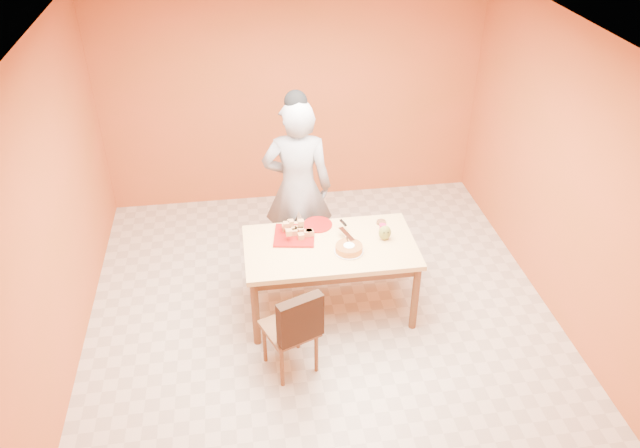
{
  "coord_description": "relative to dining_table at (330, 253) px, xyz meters",
  "views": [
    {
      "loc": [
        -0.69,
        -4.44,
        4.1
      ],
      "look_at": [
        0.01,
        0.3,
        0.97
      ],
      "focal_mm": 35.0,
      "sensor_mm": 36.0,
      "label": 1
    }
  ],
  "objects": [
    {
      "name": "ceiling",
      "position": [
        -0.09,
        -0.24,
        2.03
      ],
      "size": [
        5.0,
        5.0,
        0.0
      ],
      "primitive_type": "plane",
      "rotation": [
        3.14,
        0.0,
        0.0
      ],
      "color": "silver",
      "rests_on": "wall_back"
    },
    {
      "name": "pastry_pile",
      "position": [
        -0.31,
        0.19,
        0.17
      ],
      "size": [
        0.34,
        0.34,
        0.11
      ],
      "primitive_type": null,
      "color": "tan",
      "rests_on": "pastry_platter"
    },
    {
      "name": "sponge_cake",
      "position": [
        0.15,
        -0.13,
        0.13
      ],
      "size": [
        0.3,
        0.3,
        0.06
      ],
      "primitive_type": "cylinder",
      "rotation": [
        0.0,
        0.0,
        -0.23
      ],
      "color": "gold",
      "rests_on": "white_cake_plate"
    },
    {
      "name": "dining_table",
      "position": [
        0.0,
        0.0,
        0.0
      ],
      "size": [
        1.6,
        0.9,
        0.76
      ],
      "color": "#EED57C",
      "rests_on": "floor"
    },
    {
      "name": "pastry_platter",
      "position": [
        -0.31,
        0.19,
        0.11
      ],
      "size": [
        0.43,
        0.43,
        0.02
      ],
      "primitive_type": "cube",
      "rotation": [
        0.0,
        0.0,
        -0.16
      ],
      "color": "maroon",
      "rests_on": "dining_table"
    },
    {
      "name": "white_cake_plate",
      "position": [
        0.15,
        -0.13,
        0.1
      ],
      "size": [
        0.33,
        0.33,
        0.01
      ],
      "primitive_type": "cylinder",
      "rotation": [
        0.0,
        0.0,
        0.25
      ],
      "color": "white",
      "rests_on": "dining_table"
    },
    {
      "name": "person",
      "position": [
        -0.21,
        0.75,
        0.29
      ],
      "size": [
        0.75,
        0.54,
        1.92
      ],
      "primitive_type": "imported",
      "rotation": [
        0.0,
        0.0,
        3.02
      ],
      "color": "gray",
      "rests_on": "floor"
    },
    {
      "name": "egg_ornament",
      "position": [
        0.52,
        0.02,
        0.17
      ],
      "size": [
        0.14,
        0.12,
        0.15
      ],
      "primitive_type": "ellipsoid",
      "rotation": [
        0.0,
        0.0,
        -0.29
      ],
      "color": "olive",
      "rests_on": "dining_table"
    },
    {
      "name": "wall_back",
      "position": [
        -0.09,
        2.26,
        0.68
      ],
      "size": [
        4.5,
        0.0,
        4.5
      ],
      "primitive_type": "plane",
      "rotation": [
        1.57,
        0.0,
        0.0
      ],
      "color": "#CF582F",
      "rests_on": "floor"
    },
    {
      "name": "checker_tin",
      "position": [
        0.55,
        0.29,
        0.11
      ],
      "size": [
        0.12,
        0.12,
        0.03
      ],
      "primitive_type": "cylinder",
      "rotation": [
        0.0,
        0.0,
        0.38
      ],
      "color": "#34190E",
      "rests_on": "dining_table"
    },
    {
      "name": "dining_chair",
      "position": [
        -0.47,
        -0.74,
        -0.2
      ],
      "size": [
        0.55,
        0.61,
        0.91
      ],
      "rotation": [
        0.0,
        0.0,
        0.38
      ],
      "color": "brown",
      "rests_on": "floor"
    },
    {
      "name": "wall_right",
      "position": [
        2.16,
        -0.24,
        0.68
      ],
      "size": [
        0.0,
        5.0,
        5.0
      ],
      "primitive_type": "plane",
      "rotation": [
        1.57,
        0.0,
        -1.57
      ],
      "color": "#CF582F",
      "rests_on": "floor"
    },
    {
      "name": "magenta_glass",
      "position": [
        0.53,
        0.13,
        0.14
      ],
      "size": [
        0.08,
        0.08,
        0.09
      ],
      "primitive_type": "cylinder",
      "rotation": [
        0.0,
        0.0,
        -0.28
      ],
      "color": "#C71D4C",
      "rests_on": "dining_table"
    },
    {
      "name": "floor",
      "position": [
        -0.09,
        -0.24,
        -0.67
      ],
      "size": [
        5.0,
        5.0,
        0.0
      ],
      "primitive_type": "plane",
      "color": "beige",
      "rests_on": "ground"
    },
    {
      "name": "red_dinner_plate",
      "position": [
        -0.07,
        0.35,
        0.1
      ],
      "size": [
        0.37,
        0.37,
        0.02
      ],
      "primitive_type": "cylinder",
      "rotation": [
        0.0,
        0.0,
        0.36
      ],
      "color": "maroon",
      "rests_on": "dining_table"
    },
    {
      "name": "cake_server",
      "position": [
        0.16,
        0.05,
        0.17
      ],
      "size": [
        0.12,
        0.25,
        0.01
      ],
      "primitive_type": "cube",
      "rotation": [
        0.0,
        0.0,
        0.31
      ],
      "color": "silver",
      "rests_on": "sponge_cake"
    },
    {
      "name": "wall_left",
      "position": [
        -2.34,
        -0.24,
        0.68
      ],
      "size": [
        0.0,
        5.0,
        5.0
      ],
      "primitive_type": "plane",
      "rotation": [
        1.57,
        0.0,
        1.57
      ],
      "color": "#CF582F",
      "rests_on": "floor"
    }
  ]
}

